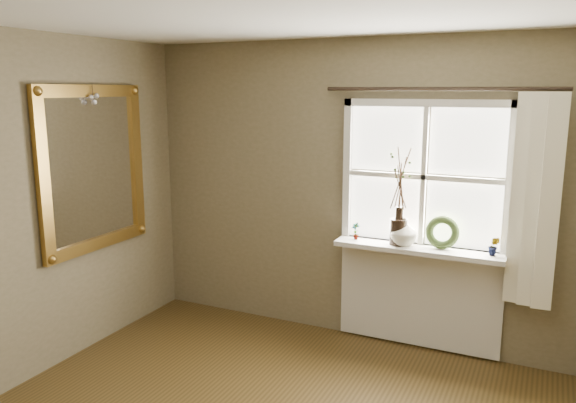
% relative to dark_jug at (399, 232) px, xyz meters
% --- Properties ---
extents(wall_back, '(4.00, 0.10, 2.60)m').
position_rel_dark_jug_xyz_m(wall_back, '(-0.39, 0.18, 0.27)').
color(wall_back, brown).
rests_on(wall_back, ground).
extents(window_frame, '(1.36, 0.06, 1.24)m').
position_rel_dark_jug_xyz_m(window_frame, '(0.16, 0.11, 0.45)').
color(window_frame, silver).
rests_on(window_frame, wall_back).
extents(window_sill, '(1.36, 0.26, 0.04)m').
position_rel_dark_jug_xyz_m(window_sill, '(0.16, 0.00, -0.13)').
color(window_sill, silver).
rests_on(window_sill, wall_back).
extents(window_apron, '(1.36, 0.04, 0.88)m').
position_rel_dark_jug_xyz_m(window_apron, '(0.16, 0.11, -0.57)').
color(window_apron, silver).
rests_on(window_apron, ground).
extents(dark_jug, '(0.19, 0.19, 0.22)m').
position_rel_dark_jug_xyz_m(dark_jug, '(0.00, 0.00, 0.00)').
color(dark_jug, black).
rests_on(dark_jug, window_sill).
extents(cream_vase, '(0.25, 0.25, 0.23)m').
position_rel_dark_jug_xyz_m(cream_vase, '(0.04, 0.00, 0.01)').
color(cream_vase, beige).
rests_on(cream_vase, window_sill).
extents(wreath, '(0.27, 0.12, 0.28)m').
position_rel_dark_jug_xyz_m(wreath, '(0.34, 0.04, -0.01)').
color(wreath, '#31441E').
rests_on(wreath, window_sill).
extents(potted_plant_left, '(0.09, 0.08, 0.15)m').
position_rel_dark_jug_xyz_m(potted_plant_left, '(-0.37, 0.00, -0.04)').
color(potted_plant_left, '#31441E').
rests_on(potted_plant_left, window_sill).
extents(potted_plant_right, '(0.09, 0.08, 0.15)m').
position_rel_dark_jug_xyz_m(potted_plant_right, '(0.74, 0.00, -0.03)').
color(potted_plant_right, '#31441E').
rests_on(potted_plant_right, window_sill).
extents(curtain, '(0.36, 0.12, 1.59)m').
position_rel_dark_jug_xyz_m(curtain, '(1.00, 0.01, 0.34)').
color(curtain, silver).
rests_on(curtain, wall_back).
extents(curtain_rod, '(1.84, 0.03, 0.03)m').
position_rel_dark_jug_xyz_m(curtain_rod, '(0.26, 0.05, 1.15)').
color(curtain_rod, black).
rests_on(curtain_rod, wall_back).
extents(gilt_mirror, '(0.10, 1.15, 1.37)m').
position_rel_dark_jug_xyz_m(gilt_mirror, '(-2.35, -0.94, 0.50)').
color(gilt_mirror, white).
rests_on(gilt_mirror, wall_left).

